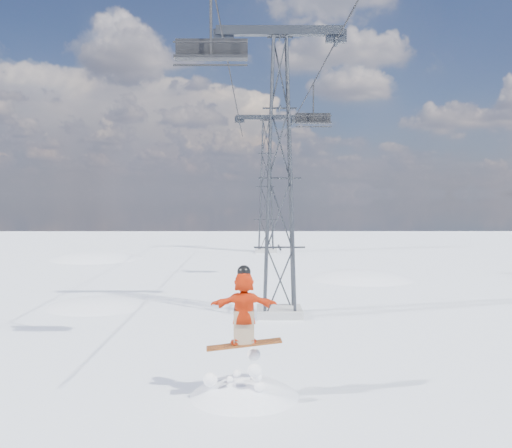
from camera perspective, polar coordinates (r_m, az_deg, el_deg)
The scene contains 7 objects.
ground at distance 15.41m, azimuth 0.64°, elevation -15.42°, with size 120.00×120.00×0.00m, color white.
snow_terrain at distance 38.93m, azimuth -7.30°, elevation -18.82°, with size 39.00×37.00×22.00m.
lift_tower_near at distance 22.65m, azimuth 2.37°, elevation 4.51°, with size 5.20×1.80×11.43m.
lift_tower_far at distance 47.63m, azimuth 1.01°, elevation 3.72°, with size 5.20×1.80×11.43m.
haul_cables at distance 34.66m, azimuth 1.51°, elevation 12.94°, with size 4.46×51.00×0.06m.
lift_chair_near at distance 16.52m, azimuth -4.50°, elevation 16.91°, with size 2.02×0.58×2.51m.
lift_chair_mid at distance 31.56m, azimuth 5.73°, elevation 10.40°, with size 1.92×0.55×2.38m.
Camera 1 is at (-0.22, -14.62, 4.87)m, focal length 40.00 mm.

